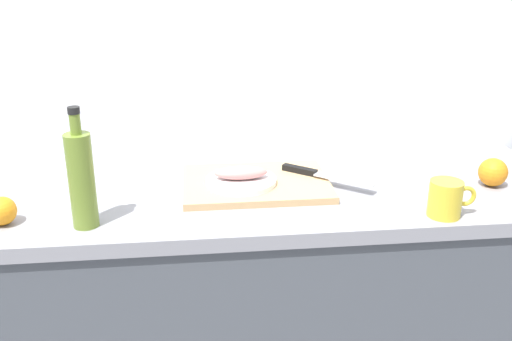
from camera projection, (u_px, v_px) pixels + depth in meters
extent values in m
cube|color=white|center=(218.00, 49.00, 1.85)|extent=(3.20, 0.05, 2.50)
cube|color=#4C5159|center=(229.00, 327.00, 1.84)|extent=(2.00, 0.58, 0.86)
cube|color=gray|center=(226.00, 196.00, 1.68)|extent=(2.00, 0.60, 0.04)
cube|color=tan|center=(256.00, 183.00, 1.70)|extent=(0.42, 0.31, 0.02)
cylinder|color=white|center=(241.00, 181.00, 1.67)|extent=(0.20, 0.20, 0.01)
ellipsoid|color=tan|center=(241.00, 173.00, 1.66)|extent=(0.15, 0.06, 0.04)
cube|color=silver|center=(344.00, 179.00, 1.67)|extent=(0.16, 0.14, 0.00)
cube|color=black|center=(300.00, 170.00, 1.75)|extent=(0.10, 0.09, 0.02)
cylinder|color=olive|center=(82.00, 181.00, 1.42)|extent=(0.06, 0.06, 0.24)
cylinder|color=olive|center=(75.00, 124.00, 1.37)|extent=(0.03, 0.03, 0.05)
cylinder|color=black|center=(74.00, 110.00, 1.35)|extent=(0.03, 0.03, 0.02)
cylinder|color=yellow|center=(445.00, 199.00, 1.50)|extent=(0.09, 0.09, 0.10)
torus|color=yellow|center=(466.00, 196.00, 1.50)|extent=(0.06, 0.01, 0.06)
sphere|color=orange|center=(2.00, 211.00, 1.45)|extent=(0.07, 0.07, 0.07)
sphere|color=orange|center=(493.00, 172.00, 1.69)|extent=(0.08, 0.08, 0.08)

